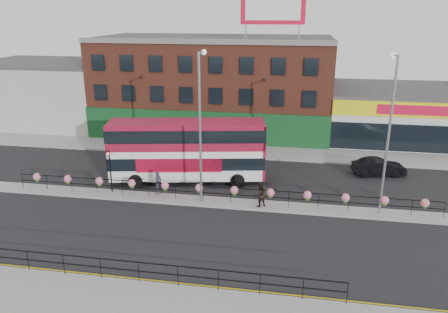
% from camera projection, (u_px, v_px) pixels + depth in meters
% --- Properties ---
extents(ground, '(120.00, 120.00, 0.00)m').
position_uv_depth(ground, '(217.00, 203.00, 30.83)').
color(ground, black).
rests_on(ground, ground).
extents(south_pavement, '(60.00, 4.00, 0.15)m').
position_uv_depth(south_pavement, '(167.00, 312.00, 19.60)').
color(south_pavement, gray).
rests_on(south_pavement, ground).
extents(north_pavement, '(60.00, 4.00, 0.15)m').
position_uv_depth(north_pavement, '(240.00, 151.00, 42.02)').
color(north_pavement, gray).
rests_on(north_pavement, ground).
extents(median, '(60.00, 1.60, 0.15)m').
position_uv_depth(median, '(217.00, 202.00, 30.81)').
color(median, gray).
rests_on(median, ground).
extents(yellow_line_inner, '(60.00, 0.10, 0.01)m').
position_uv_depth(yellow_line_inner, '(180.00, 283.00, 21.77)').
color(yellow_line_inner, gold).
rests_on(yellow_line_inner, ground).
extents(yellow_line_outer, '(60.00, 0.10, 0.01)m').
position_uv_depth(yellow_line_outer, '(179.00, 285.00, 21.60)').
color(yellow_line_outer, gold).
rests_on(yellow_line_outer, ground).
extents(brick_building, '(25.00, 12.21, 10.30)m').
position_uv_depth(brick_building, '(215.00, 85.00, 48.50)').
color(brick_building, brown).
rests_on(brick_building, ground).
extents(supermarket, '(15.00, 12.25, 5.30)m').
position_uv_depth(supermarket, '(401.00, 113.00, 45.98)').
color(supermarket, silver).
rests_on(supermarket, ground).
extents(warehouse_west, '(15.50, 12.00, 7.30)m').
position_uv_depth(warehouse_west, '(49.00, 92.00, 52.30)').
color(warehouse_west, '#AAA9A4').
rests_on(warehouse_west, ground).
extents(billboard, '(6.00, 0.29, 4.40)m').
position_uv_depth(billboard, '(273.00, 8.00, 40.24)').
color(billboard, red).
rests_on(billboard, brick_building).
extents(median_railing, '(30.04, 0.56, 1.23)m').
position_uv_depth(median_railing, '(217.00, 190.00, 30.50)').
color(median_railing, black).
rests_on(median_railing, median).
extents(south_railing, '(20.04, 0.05, 1.12)m').
position_uv_depth(south_railing, '(138.00, 267.00, 21.42)').
color(south_railing, black).
rests_on(south_railing, south_pavement).
extents(double_decker_bus, '(12.36, 5.03, 4.88)m').
position_uv_depth(double_decker_bus, '(187.00, 145.00, 33.93)').
color(double_decker_bus, white).
rests_on(double_decker_bus, ground).
extents(car, '(3.06, 4.82, 1.41)m').
position_uv_depth(car, '(379.00, 167.00, 35.92)').
color(car, black).
rests_on(car, ground).
extents(pedestrian_a, '(0.88, 0.79, 1.75)m').
position_uv_depth(pedestrian_a, '(158.00, 183.00, 31.73)').
color(pedestrian_a, '#282732').
rests_on(pedestrian_a, median).
extents(pedestrian_b, '(1.43, 1.41, 1.72)m').
position_uv_depth(pedestrian_b, '(260.00, 195.00, 29.77)').
color(pedestrian_b, black).
rests_on(pedestrian_b, median).
extents(lamp_column_west, '(0.37, 1.81, 10.34)m').
position_uv_depth(lamp_column_west, '(201.00, 116.00, 29.11)').
color(lamp_column_west, gray).
rests_on(lamp_column_west, median).
extents(lamp_column_east, '(0.37, 1.81, 10.32)m').
position_uv_depth(lamp_column_east, '(389.00, 123.00, 27.32)').
color(lamp_column_east, gray).
rests_on(lamp_column_east, median).
extents(traffic_light_median, '(0.15, 0.28, 3.65)m').
position_uv_depth(traffic_light_median, '(110.00, 162.00, 31.72)').
color(traffic_light_median, black).
rests_on(traffic_light_median, median).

